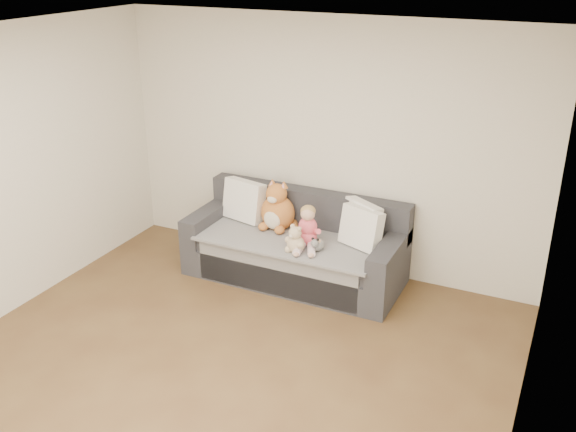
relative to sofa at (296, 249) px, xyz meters
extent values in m
plane|color=brown|center=(0.12, -2.06, -0.31)|extent=(5.00, 5.00, 0.00)
plane|color=white|center=(0.12, -2.06, 2.29)|extent=(5.00, 5.00, 0.00)
plane|color=beige|center=(0.12, 0.44, 0.99)|extent=(4.50, 0.00, 4.50)
plane|color=beige|center=(2.37, -2.06, 0.99)|extent=(0.00, 5.00, 5.00)
cube|color=#29292E|center=(0.00, -0.04, -0.16)|extent=(2.20, 0.90, 0.30)
cube|color=#29292E|center=(0.00, -0.07, 0.07)|extent=(1.90, 0.80, 0.15)
cube|color=#29292E|center=(0.00, 0.31, 0.34)|extent=(2.20, 0.20, 0.40)
cube|color=#29292E|center=(-1.00, -0.04, 0.14)|extent=(0.20, 0.90, 0.30)
cube|color=#29292E|center=(1.00, -0.04, 0.14)|extent=(0.20, 0.90, 0.30)
cube|color=gray|center=(0.00, -0.09, 0.15)|extent=(1.85, 0.88, 0.02)
cube|color=gray|center=(0.00, -0.48, -0.08)|extent=(1.70, 0.02, 0.41)
cube|color=white|center=(-0.67, 0.12, 0.38)|extent=(0.50, 0.30, 0.44)
cube|color=white|center=(0.63, 0.16, 0.36)|extent=(0.47, 0.39, 0.41)
cube|color=white|center=(0.68, 0.02, 0.36)|extent=(0.47, 0.33, 0.41)
ellipsoid|color=#EA526F|center=(0.20, -0.16, 0.24)|extent=(0.20, 0.16, 0.16)
ellipsoid|color=#EA526F|center=(0.20, -0.15, 0.35)|extent=(0.19, 0.16, 0.21)
ellipsoid|color=#DBAA8C|center=(0.20, -0.17, 0.49)|extent=(0.14, 0.14, 0.14)
ellipsoid|color=tan|center=(0.20, -0.15, 0.51)|extent=(0.15, 0.15, 0.11)
cylinder|color=#EA526F|center=(0.13, -0.24, 0.33)|extent=(0.06, 0.19, 0.13)
cylinder|color=#EA526F|center=(0.31, -0.19, 0.33)|extent=(0.15, 0.19, 0.13)
ellipsoid|color=#DBAA8C|center=(0.12, -0.32, 0.27)|extent=(0.05, 0.05, 0.05)
ellipsoid|color=#DBAA8C|center=(0.35, -0.25, 0.27)|extent=(0.05, 0.05, 0.05)
cylinder|color=#E5B2C6|center=(0.20, -0.34, 0.20)|extent=(0.11, 0.25, 0.08)
cylinder|color=#E5B2C6|center=(0.30, -0.31, 0.20)|extent=(0.17, 0.25, 0.08)
ellipsoid|color=#DBAA8C|center=(0.22, -0.46, 0.19)|extent=(0.05, 0.08, 0.04)
ellipsoid|color=#DBAA8C|center=(0.35, -0.42, 0.19)|extent=(0.05, 0.08, 0.04)
ellipsoid|color=#C17C2A|center=(-0.25, 0.09, 0.33)|extent=(0.36, 0.31, 0.38)
ellipsoid|color=beige|center=(-0.25, -0.04, 0.30)|extent=(0.19, 0.08, 0.21)
ellipsoid|color=#C17C2A|center=(-0.25, 0.06, 0.54)|extent=(0.22, 0.22, 0.22)
ellipsoid|color=beige|center=(-0.25, -0.04, 0.51)|extent=(0.10, 0.07, 0.08)
cone|color=#C17C2A|center=(-0.31, 0.10, 0.65)|extent=(0.09, 0.09, 0.08)
cone|color=pink|center=(-0.31, 0.08, 0.64)|extent=(0.05, 0.05, 0.05)
cone|color=#C17C2A|center=(-0.18, 0.09, 0.65)|extent=(0.09, 0.09, 0.08)
cone|color=pink|center=(-0.18, 0.08, 0.64)|extent=(0.05, 0.05, 0.05)
ellipsoid|color=#C17C2A|center=(-0.35, -0.05, 0.21)|extent=(0.10, 0.12, 0.08)
ellipsoid|color=#C17C2A|center=(-0.16, -0.06, 0.21)|extent=(0.10, 0.12, 0.08)
cylinder|color=#C17C2A|center=(-0.08, 0.13, 0.20)|extent=(0.17, 0.24, 0.09)
ellipsoid|color=tan|center=(0.16, -0.36, 0.25)|extent=(0.18, 0.15, 0.18)
ellipsoid|color=tan|center=(0.16, -0.37, 0.36)|extent=(0.13, 0.13, 0.13)
ellipsoid|color=tan|center=(0.12, -0.35, 0.42)|extent=(0.05, 0.05, 0.05)
ellipsoid|color=tan|center=(0.21, -0.38, 0.42)|extent=(0.05, 0.05, 0.05)
ellipsoid|color=beige|center=(0.15, -0.42, 0.35)|extent=(0.05, 0.05, 0.05)
ellipsoid|color=tan|center=(0.08, -0.36, 0.27)|extent=(0.06, 0.06, 0.06)
ellipsoid|color=tan|center=(0.23, -0.41, 0.27)|extent=(0.06, 0.06, 0.06)
ellipsoid|color=tan|center=(0.10, -0.40, 0.19)|extent=(0.07, 0.07, 0.07)
ellipsoid|color=tan|center=(0.19, -0.43, 0.19)|extent=(0.07, 0.07, 0.07)
ellipsoid|color=white|center=(0.34, -0.24, 0.22)|extent=(0.13, 0.16, 0.12)
ellipsoid|color=white|center=(0.34, -0.32, 0.27)|extent=(0.08, 0.08, 0.08)
ellipsoid|color=black|center=(0.31, -0.30, 0.31)|extent=(0.03, 0.03, 0.03)
ellipsoid|color=black|center=(0.37, -0.30, 0.31)|extent=(0.03, 0.03, 0.03)
cylinder|color=purple|center=(0.11, -0.27, 0.21)|extent=(0.06, 0.06, 0.08)
cone|color=#46B762|center=(0.11, -0.27, 0.26)|extent=(0.06, 0.06, 0.03)
cylinder|color=#46B762|center=(0.07, -0.27, 0.21)|extent=(0.01, 0.01, 0.05)
cylinder|color=#46B762|center=(0.15, -0.27, 0.21)|extent=(0.01, 0.01, 0.05)
camera|label=1|loc=(2.47, -5.38, 2.89)|focal=40.00mm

